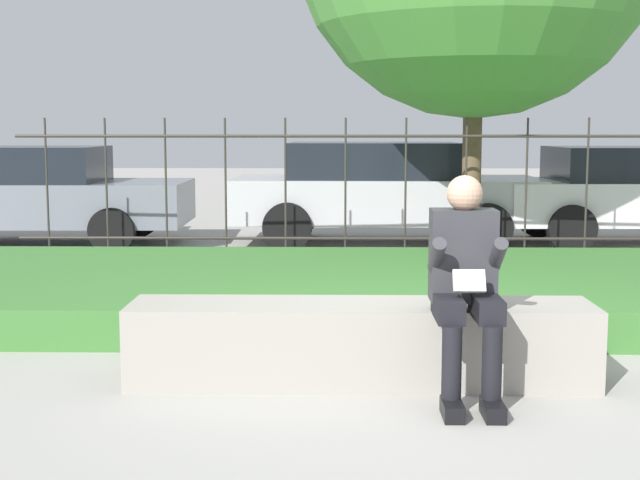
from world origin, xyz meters
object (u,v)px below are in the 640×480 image
stone_bench (361,347)px  person_seated_reader (465,277)px  car_parked_left (22,193)px  car_parked_center (382,190)px

stone_bench → person_seated_reader: size_ratio=2.20×
stone_bench → car_parked_left: size_ratio=0.65×
stone_bench → car_parked_center: size_ratio=0.69×
person_seated_reader → car_parked_center: size_ratio=0.31×
person_seated_reader → car_parked_center: (-0.12, 7.05, 0.02)m
person_seated_reader → car_parked_center: car_parked_center is taller
person_seated_reader → stone_bench: bearing=151.8°
person_seated_reader → car_parked_center: bearing=91.0°
stone_bench → car_parked_left: car_parked_left is taller
person_seated_reader → car_parked_left: (-4.98, 6.82, -0.01)m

